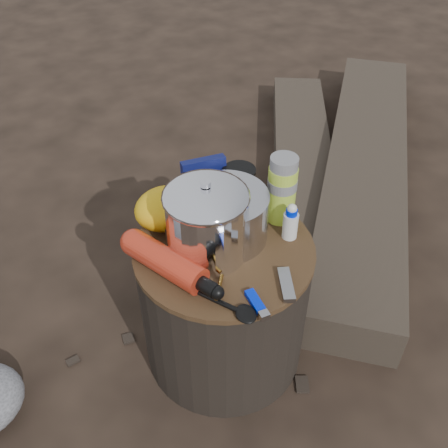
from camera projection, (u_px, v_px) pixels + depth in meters
name	position (u px, v px, depth m)	size (l,w,h in m)	color
ground	(224.00, 348.00, 1.51)	(60.00, 60.00, 0.00)	black
stump	(224.00, 303.00, 1.38)	(0.44, 0.44, 0.40)	black
log_main	(365.00, 167.00, 2.08)	(0.29, 1.75, 0.15)	#342B23
log_small	(302.00, 155.00, 2.18)	(0.23, 1.24, 0.10)	#342B23
foil_windscreen	(225.00, 216.00, 1.24)	(0.21, 0.21, 0.13)	#BBBBC1
camping_pot	(207.00, 219.00, 1.18)	(0.19, 0.19, 0.19)	white
fuel_bottle	(166.00, 262.00, 1.17)	(0.07, 0.27, 0.07)	red
thermos	(282.00, 189.00, 1.28)	(0.07, 0.07, 0.18)	#B3D639
travel_mug	(239.00, 189.00, 1.33)	(0.08, 0.08, 0.12)	black
stuff_sack	(166.00, 209.00, 1.28)	(0.16, 0.13, 0.11)	#EBB213
food_pouch	(205.00, 185.00, 1.32)	(0.11, 0.03, 0.14)	#0A1048
lighter	(255.00, 301.00, 1.11)	(0.02, 0.08, 0.02)	#001FE1
multitool	(286.00, 285.00, 1.15)	(0.03, 0.10, 0.01)	#A2A2A7
spork	(213.00, 299.00, 1.12)	(0.04, 0.17, 0.01)	black
squeeze_bottle	(291.00, 223.00, 1.25)	(0.04, 0.04, 0.09)	silver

